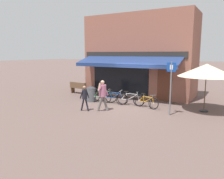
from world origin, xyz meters
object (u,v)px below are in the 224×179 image
object	(u,v)px
bicycle_green	(102,96)
bicycle_blue	(114,98)
bicycle_orange	(146,102)
pedestrian_child	(85,95)
park_bench	(79,88)
parking_sign	(171,83)
bicycle_silver	(130,99)
litter_bin	(91,94)
cafe_parasol	(207,70)
pedestrian_adult	(103,92)

from	to	relation	value
bicycle_green	bicycle_blue	world-z (taller)	bicycle_green
bicycle_orange	pedestrian_child	bearing A→B (deg)	-123.60
bicycle_green	park_bench	bearing A→B (deg)	131.81
parking_sign	park_bench	world-z (taller)	parking_sign
bicycle_silver	pedestrian_child	xyz separation A→B (m)	(-1.54, -2.34, 0.46)
bicycle_blue	pedestrian_child	bearing A→B (deg)	-107.04
pedestrian_child	parking_sign	distance (m)	4.43
bicycle_silver	pedestrian_child	bearing A→B (deg)	-135.94
park_bench	parking_sign	bearing A→B (deg)	-13.75
bicycle_blue	bicycle_silver	xyz separation A→B (m)	(1.02, 0.12, -0.01)
park_bench	litter_bin	bearing A→B (deg)	-32.78
pedestrian_child	litter_bin	world-z (taller)	pedestrian_child
bicycle_green	pedestrian_child	xyz separation A→B (m)	(0.29, -2.18, 0.44)
bicycle_green	parking_sign	world-z (taller)	parking_sign
litter_bin	parking_sign	bearing A→B (deg)	-6.79
bicycle_silver	cafe_parasol	bearing A→B (deg)	-2.53
pedestrian_adult	litter_bin	xyz separation A→B (m)	(-1.88, 1.59, -0.50)
bicycle_orange	cafe_parasol	size ratio (longest dim) A/B	0.56
bicycle_silver	parking_sign	size ratio (longest dim) A/B	0.66
bicycle_silver	litter_bin	bearing A→B (deg)	173.53
bicycle_green	pedestrian_adult	size ratio (longest dim) A/B	1.04
pedestrian_adult	litter_bin	distance (m)	2.51
bicycle_orange	litter_bin	bearing A→B (deg)	-161.78
pedestrian_adult	cafe_parasol	size ratio (longest dim) A/B	0.57
pedestrian_child	cafe_parasol	xyz separation A→B (m)	(5.49, 3.05, 1.34)
bicycle_green	bicycle_orange	world-z (taller)	bicycle_green
bicycle_green	parking_sign	xyz separation A→B (m)	(4.41, -0.74, 1.22)
bicycle_green	park_bench	xyz separation A→B (m)	(-3.12, 1.60, 0.08)
cafe_parasol	bicycle_silver	bearing A→B (deg)	-169.84
bicycle_blue	pedestrian_adult	xyz separation A→B (m)	(0.30, -1.75, 0.62)
bicycle_silver	park_bench	bearing A→B (deg)	151.07
bicycle_silver	pedestrian_child	world-z (taller)	pedestrian_child
bicycle_green	parking_sign	size ratio (longest dim) A/B	0.65
pedestrian_adult	bicycle_blue	bearing A→B (deg)	-91.39
bicycle_silver	parking_sign	bearing A→B (deg)	-31.89
bicycle_silver	park_bench	xyz separation A→B (m)	(-4.94, 1.44, 0.09)
pedestrian_child	park_bench	distance (m)	5.10
litter_bin	park_bench	bearing A→B (deg)	143.71
litter_bin	parking_sign	world-z (taller)	parking_sign
parking_sign	bicycle_orange	bearing A→B (deg)	152.05
bicycle_green	bicycle_silver	bearing A→B (deg)	-15.84
bicycle_blue	bicycle_orange	world-z (taller)	bicycle_blue
pedestrian_adult	parking_sign	world-z (taller)	parking_sign
bicycle_orange	cafe_parasol	bearing A→B (deg)	29.99
bicycle_silver	bicycle_orange	bearing A→B (deg)	-16.92
pedestrian_child	litter_bin	distance (m)	2.34
bicycle_blue	park_bench	xyz separation A→B (m)	(-3.92, 1.55, 0.08)
bicycle_green	bicycle_silver	world-z (taller)	bicycle_green
cafe_parasol	parking_sign	bearing A→B (deg)	-130.42
bicycle_silver	bicycle_orange	xyz separation A→B (m)	(1.03, -0.08, -0.02)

